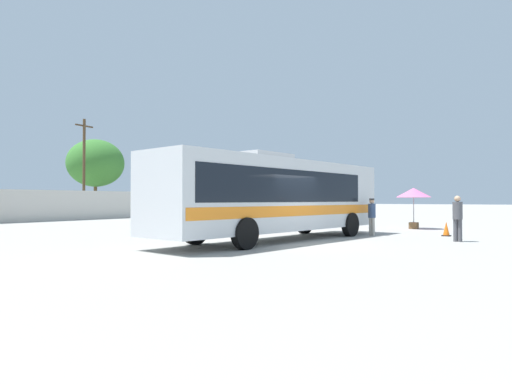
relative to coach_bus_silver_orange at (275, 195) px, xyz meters
name	(u,v)px	position (x,y,z in m)	size (l,w,h in m)	color
ground_plane	(118,232)	(-0.54, 8.78, -1.81)	(300.00, 300.00, 0.00)	#A3A099
coach_bus_silver_orange	(275,195)	(0.00, 0.00, 0.00)	(11.94, 4.01, 3.39)	silver
attendant_by_bus_door	(372,214)	(4.54, -2.32, -0.86)	(0.42, 0.42, 1.67)	#B7B2A8
passenger_waiting_on_apron	(458,216)	(3.53, -6.04, -0.82)	(0.37, 0.37, 1.76)	#4C4C51
vendor_umbrella_near_gate_pink	(414,194)	(10.26, -2.69, 0.12)	(1.88, 1.88, 2.26)	gray
utility_pole_far	(84,166)	(8.41, 24.57, 2.68)	(1.80, 0.27, 8.62)	#4C3823
roadside_tree_midright	(96,163)	(12.25, 28.26, 3.40)	(5.49, 5.49, 7.55)	brown
roadside_tree_right	(168,181)	(20.48, 26.55, 1.92)	(4.13, 4.13, 5.50)	brown
traffic_cone_on_apron	(446,229)	(6.08, -5.15, -1.50)	(0.36, 0.36, 0.64)	black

